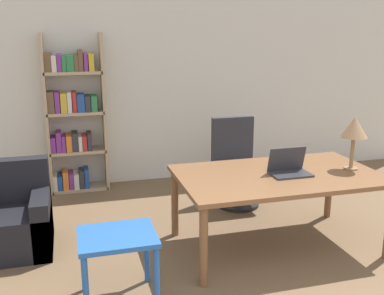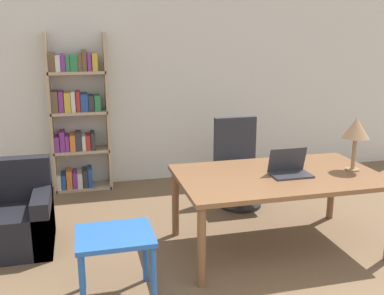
{
  "view_description": "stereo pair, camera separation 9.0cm",
  "coord_description": "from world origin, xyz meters",
  "px_view_note": "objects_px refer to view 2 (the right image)",
  "views": [
    {
      "loc": [
        -1.24,
        -1.33,
        1.98
      ],
      "look_at": [
        -0.19,
        2.42,
        0.97
      ],
      "focal_mm": 42.0,
      "sensor_mm": 36.0,
      "label": 1
    },
    {
      "loc": [
        -1.15,
        -1.35,
        1.98
      ],
      "look_at": [
        -0.19,
        2.42,
        0.97
      ],
      "focal_mm": 42.0,
      "sensor_mm": 36.0,
      "label": 2
    }
  ],
  "objects_px": {
    "table_lamp": "(356,129)",
    "laptop": "(289,169)",
    "side_table_blue": "(115,245)",
    "bookshelf": "(77,119)",
    "desk": "(278,182)",
    "armchair": "(12,220)",
    "office_chair": "(238,166)"
  },
  "relations": [
    {
      "from": "laptop",
      "to": "armchair",
      "type": "xyz_separation_m",
      "value": [
        -2.48,
        0.64,
        -0.5
      ]
    },
    {
      "from": "desk",
      "to": "bookshelf",
      "type": "relative_size",
      "value": 0.94
    },
    {
      "from": "laptop",
      "to": "table_lamp",
      "type": "bearing_deg",
      "value": -1.23
    },
    {
      "from": "armchair",
      "to": "bookshelf",
      "type": "xyz_separation_m",
      "value": [
        0.63,
        1.52,
        0.65
      ]
    },
    {
      "from": "office_chair",
      "to": "side_table_blue",
      "type": "distance_m",
      "value": 2.26
    },
    {
      "from": "table_lamp",
      "to": "bookshelf",
      "type": "height_order",
      "value": "bookshelf"
    },
    {
      "from": "desk",
      "to": "office_chair",
      "type": "xyz_separation_m",
      "value": [
        0.03,
        1.14,
        -0.19
      ]
    },
    {
      "from": "desk",
      "to": "office_chair",
      "type": "relative_size",
      "value": 1.82
    },
    {
      "from": "laptop",
      "to": "side_table_blue",
      "type": "xyz_separation_m",
      "value": [
        -1.61,
        -0.46,
        -0.33
      ]
    },
    {
      "from": "side_table_blue",
      "to": "bookshelf",
      "type": "height_order",
      "value": "bookshelf"
    },
    {
      "from": "armchair",
      "to": "side_table_blue",
      "type": "bearing_deg",
      "value": -51.69
    },
    {
      "from": "side_table_blue",
      "to": "office_chair",
      "type": "bearing_deg",
      "value": 46.36
    },
    {
      "from": "desk",
      "to": "armchair",
      "type": "height_order",
      "value": "armchair"
    },
    {
      "from": "laptop",
      "to": "armchair",
      "type": "height_order",
      "value": "laptop"
    },
    {
      "from": "desk",
      "to": "table_lamp",
      "type": "distance_m",
      "value": 0.86
    },
    {
      "from": "table_lamp",
      "to": "office_chair",
      "type": "xyz_separation_m",
      "value": [
        -0.69,
        1.19,
        -0.65
      ]
    },
    {
      "from": "desk",
      "to": "side_table_blue",
      "type": "relative_size",
      "value": 3.25
    },
    {
      "from": "armchair",
      "to": "desk",
      "type": "bearing_deg",
      "value": -14.05
    },
    {
      "from": "laptop",
      "to": "bookshelf",
      "type": "distance_m",
      "value": 2.85
    },
    {
      "from": "armchair",
      "to": "bookshelf",
      "type": "distance_m",
      "value": 1.77
    },
    {
      "from": "side_table_blue",
      "to": "bookshelf",
      "type": "xyz_separation_m",
      "value": [
        -0.24,
        2.62,
        0.48
      ]
    },
    {
      "from": "bookshelf",
      "to": "side_table_blue",
      "type": "bearing_deg",
      "value": -84.86
    },
    {
      "from": "desk",
      "to": "armchair",
      "type": "xyz_separation_m",
      "value": [
        -2.4,
        0.6,
        -0.37
      ]
    },
    {
      "from": "armchair",
      "to": "office_chair",
      "type": "bearing_deg",
      "value": 12.49
    },
    {
      "from": "table_lamp",
      "to": "office_chair",
      "type": "bearing_deg",
      "value": 120.08
    },
    {
      "from": "laptop",
      "to": "bookshelf",
      "type": "relative_size",
      "value": 0.18
    },
    {
      "from": "bookshelf",
      "to": "table_lamp",
      "type": "bearing_deg",
      "value": -41.11
    },
    {
      "from": "table_lamp",
      "to": "laptop",
      "type": "bearing_deg",
      "value": 178.77
    },
    {
      "from": "side_table_blue",
      "to": "armchair",
      "type": "xyz_separation_m",
      "value": [
        -0.87,
        1.1,
        -0.17
      ]
    },
    {
      "from": "table_lamp",
      "to": "bookshelf",
      "type": "distance_m",
      "value": 3.31
    },
    {
      "from": "side_table_blue",
      "to": "bookshelf",
      "type": "bearing_deg",
      "value": 95.14
    },
    {
      "from": "laptop",
      "to": "armchair",
      "type": "distance_m",
      "value": 2.61
    }
  ]
}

